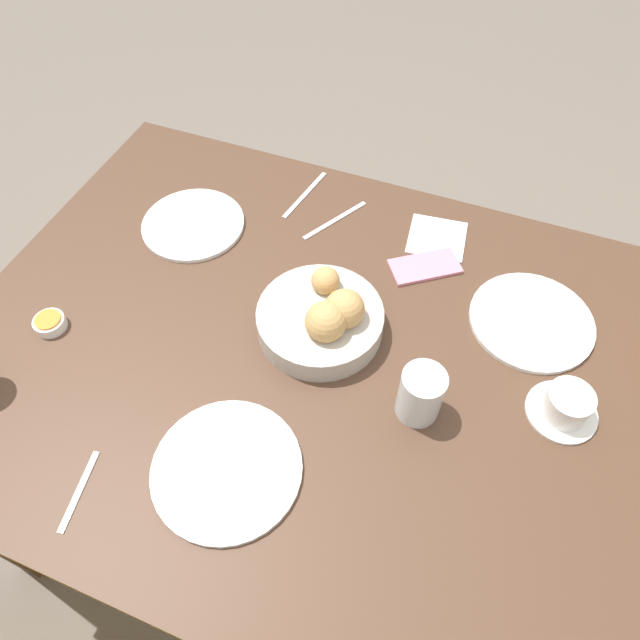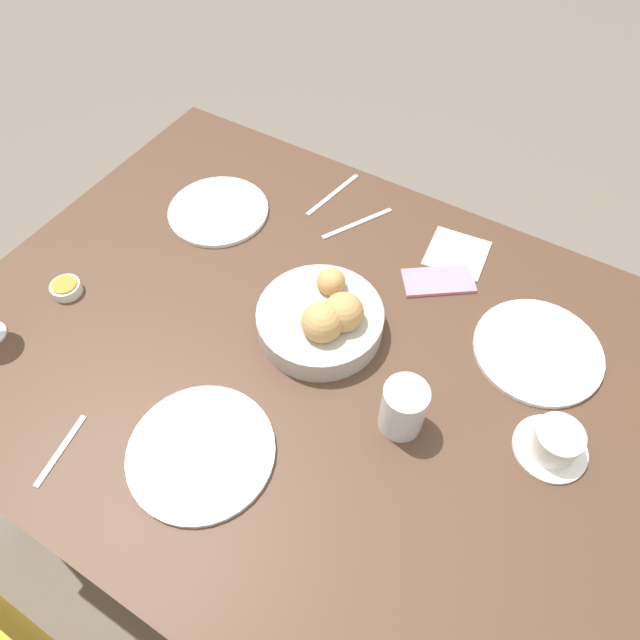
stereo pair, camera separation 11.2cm
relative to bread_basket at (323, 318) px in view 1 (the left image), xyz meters
name	(u,v)px [view 1 (the left image)]	position (x,y,z in m)	size (l,w,h in m)	color
ground_plane	(325,494)	(-0.03, 0.05, -0.81)	(10.00, 10.00, 0.00)	#6B6056
dining_table	(327,379)	(-0.03, 0.05, -0.13)	(1.48, 1.06, 0.77)	#4C3323
bread_basket	(323,318)	(0.00, 0.00, 0.00)	(0.25, 0.25, 0.12)	#B2ADA3
plate_near_left	(531,321)	(-0.39, -0.17, -0.04)	(0.25, 0.25, 0.01)	white
plate_near_right	(193,224)	(0.39, -0.17, -0.04)	(0.24, 0.24, 0.01)	white
plate_far_center	(227,469)	(0.05, 0.33, -0.04)	(0.26, 0.26, 0.01)	white
water_tumbler	(421,394)	(-0.22, 0.10, 0.02)	(0.08, 0.08, 0.11)	silver
coffee_cup	(566,405)	(-0.47, 0.01, -0.01)	(0.13, 0.13, 0.06)	white
jam_bowl_honey	(50,323)	(0.51, 0.19, -0.03)	(0.06, 0.06, 0.03)	white
fork_silver	(335,220)	(0.09, -0.30, -0.04)	(0.10, 0.17, 0.00)	#B7B7BC
knife_silver	(305,195)	(0.19, -0.36, -0.04)	(0.04, 0.19, 0.00)	#B7B7BC
spoon_coffee	(79,491)	(0.26, 0.46, -0.04)	(0.04, 0.14, 0.00)	#B7B7BC
napkin	(437,238)	(-0.15, -0.33, -0.04)	(0.14, 0.14, 0.00)	white
cell_phone	(425,267)	(-0.15, -0.24, -0.04)	(0.16, 0.15, 0.01)	pink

